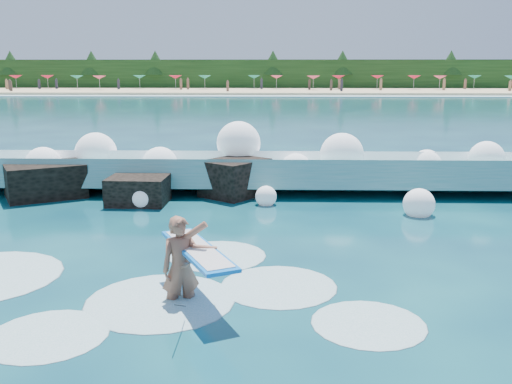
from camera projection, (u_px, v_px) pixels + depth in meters
ground at (173, 277)px, 10.65m from camera, size 200.00×200.00×0.00m
beach at (260, 91)px, 86.75m from camera, size 140.00×20.00×0.40m
wet_band at (259, 96)px, 76.04m from camera, size 140.00×5.00×0.08m
treeline at (262, 75)px, 96.01m from camera, size 140.00×4.00×5.00m
breaking_wave at (258, 173)px, 18.15m from camera, size 17.66×2.77×1.52m
rock_cluster at (132, 184)px, 17.06m from camera, size 8.21×3.05×1.28m
surfer_with_board at (185, 264)px, 9.42m from camera, size 1.56×2.91×1.77m
wave_spray at (245, 159)px, 17.99m from camera, size 14.96×4.74×2.25m
surf_foam at (124, 287)px, 10.15m from camera, size 9.27×5.58×0.15m
beach_umbrellas at (260, 77)px, 88.81m from camera, size 113.65×6.90×0.50m
beachgoers at (267, 86)px, 83.54m from camera, size 102.74×12.84×1.94m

